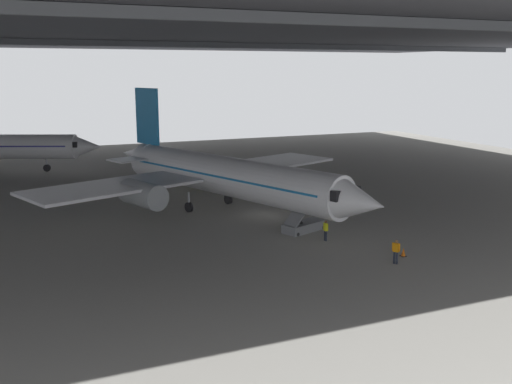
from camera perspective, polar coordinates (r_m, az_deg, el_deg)
name	(u,v)px	position (r m, az deg, el deg)	size (l,w,h in m)	color
ground_plane	(258,217)	(50.43, 0.20, -2.47)	(110.00, 110.00, 0.00)	gray
hangar_structure	(204,28)	(61.84, -5.13, 15.61)	(121.00, 99.00, 17.20)	#4C4F54
airplane_main	(222,175)	(51.85, -3.33, 1.64)	(32.32, 32.50, 10.66)	white
boarding_stairs	(305,222)	(46.23, 4.76, -2.92)	(4.27, 2.72, 4.49)	slate
crew_worker_near_nose	(396,250)	(39.36, 13.48, -5.54)	(0.38, 0.48, 1.64)	#232838
crew_worker_by_stairs	(326,229)	(43.63, 6.80, -3.63)	(0.22, 0.55, 1.57)	#232838
traffic_cone_orange	(403,252)	(41.22, 14.17, -5.71)	(0.36, 0.36, 0.60)	black
baggage_tug	(200,182)	(63.50, -5.45, 0.96)	(1.82, 2.45, 0.90)	yellow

